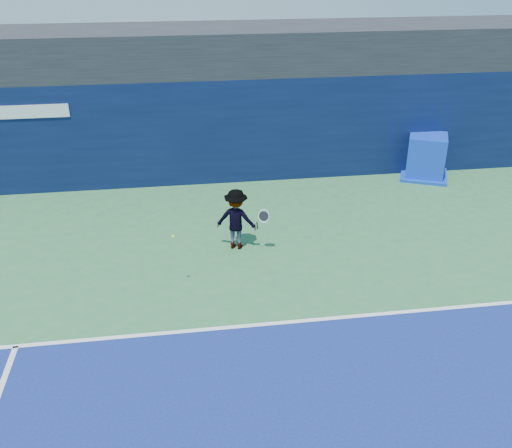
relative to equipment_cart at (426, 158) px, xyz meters
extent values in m
plane|color=#316E3F|center=(-5.38, -9.65, -0.59)|extent=(80.00, 80.00, 0.00)
cube|color=white|center=(-5.38, -6.65, -0.58)|extent=(24.00, 0.10, 0.01)
cube|color=black|center=(-5.38, 1.85, 3.01)|extent=(36.00, 3.00, 1.20)
cube|color=#0A1438|center=(-5.38, 0.85, 0.91)|extent=(36.00, 1.00, 3.00)
cube|color=#0D30BD|center=(0.00, 0.00, 0.06)|extent=(1.42, 1.42, 1.29)
cube|color=#0C33B5|center=(0.00, 0.00, -0.55)|extent=(1.78, 1.78, 0.09)
imported|color=white|center=(-6.11, -3.59, 0.13)|extent=(1.06, 0.81, 1.44)
cylinder|color=black|center=(-5.66, -3.84, 0.06)|extent=(0.07, 0.13, 0.23)
torus|color=white|center=(-5.52, -3.89, 0.31)|extent=(0.27, 0.15, 0.26)
cylinder|color=black|center=(-5.52, -3.89, 0.31)|extent=(0.22, 0.11, 0.22)
sphere|color=#D9F71B|center=(-7.53, -5.09, 0.58)|extent=(0.06, 0.06, 0.06)
camera|label=1|loc=(-7.35, -15.19, 5.83)|focal=40.00mm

